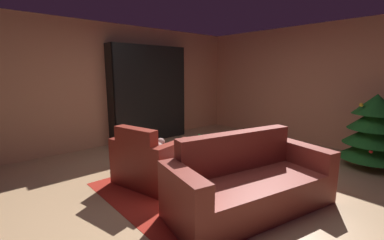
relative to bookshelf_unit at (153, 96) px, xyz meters
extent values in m
plane|color=tan|center=(2.68, -0.81, -1.03)|extent=(7.77, 7.77, 0.00)
cube|color=tan|center=(2.68, 2.45, 0.26)|extent=(5.93, 0.06, 2.59)
cube|color=tan|center=(-0.25, -0.81, 0.26)|extent=(0.06, 6.59, 2.59)
cube|color=#A32419|center=(2.65, -1.17, -1.03)|extent=(2.30, 1.95, 0.01)
cube|color=black|center=(0.13, -0.10, 0.05)|extent=(0.03, 1.85, 2.16)
cube|color=black|center=(-0.03, 0.81, 0.05)|extent=(0.34, 0.02, 2.16)
cube|color=black|center=(-0.03, -1.02, 0.05)|extent=(0.34, 0.03, 2.16)
cube|color=black|center=(-0.03, -0.10, -1.02)|extent=(0.32, 1.80, 0.03)
cube|color=black|center=(-0.03, -0.10, -0.66)|extent=(0.32, 1.80, 0.03)
cube|color=black|center=(-0.03, -0.10, -0.31)|extent=(0.32, 1.80, 0.02)
cube|color=black|center=(-0.03, -0.10, 0.05)|extent=(0.32, 1.80, 0.02)
cube|color=black|center=(-0.03, -0.10, 0.41)|extent=(0.32, 1.80, 0.02)
cube|color=black|center=(-0.03, -0.10, 0.76)|extent=(0.32, 1.80, 0.02)
cube|color=black|center=(-0.03, -0.10, 1.12)|extent=(0.32, 1.80, 0.03)
cube|color=black|center=(-0.15, -0.10, -0.36)|extent=(0.05, 0.91, 0.57)
cube|color=black|center=(-0.13, -0.10, -0.36)|extent=(0.03, 0.94, 0.60)
cube|color=red|center=(-0.10, 0.76, -0.91)|extent=(0.17, 0.04, 0.19)
cube|color=#5A2B1F|center=(-0.11, 0.71, -0.89)|extent=(0.16, 0.05, 0.23)
cube|color=orange|center=(-0.09, 0.65, -0.90)|extent=(0.20, 0.05, 0.21)
cube|color=#8A4E9C|center=(-0.09, 0.60, -0.90)|extent=(0.20, 0.04, 0.20)
cube|color=#114195|center=(-0.07, 0.57, -0.88)|extent=(0.23, 0.03, 0.25)
cube|color=#83579B|center=(-0.08, 0.53, -0.86)|extent=(0.22, 0.03, 0.29)
cube|color=navy|center=(-0.06, 0.49, -0.89)|extent=(0.25, 0.03, 0.23)
cube|color=navy|center=(-0.10, 0.45, -0.90)|extent=(0.18, 0.04, 0.21)
cube|color=#0B6F92|center=(-0.07, 0.40, -0.90)|extent=(0.24, 0.04, 0.21)
cube|color=red|center=(-0.06, 0.76, 0.18)|extent=(0.26, 0.04, 0.24)
cube|color=#B7332C|center=(-0.09, 0.71, 0.18)|extent=(0.21, 0.04, 0.23)
cube|color=gold|center=(-0.11, 0.67, 0.20)|extent=(0.16, 0.03, 0.27)
cube|color=#55381D|center=(-0.06, 0.63, 0.17)|extent=(0.25, 0.03, 0.21)
cube|color=#B1A091|center=(-0.07, 0.60, 0.19)|extent=(0.24, 0.03, 0.25)
cube|color=teal|center=(-0.07, 0.76, 0.52)|extent=(0.24, 0.04, 0.19)
cube|color=#904298|center=(-0.07, 0.73, 0.56)|extent=(0.23, 0.03, 0.29)
cube|color=#AD9D98|center=(-0.09, 0.69, 0.53)|extent=(0.20, 0.04, 0.21)
cube|color=navy|center=(-0.07, 0.65, 0.54)|extent=(0.24, 0.03, 0.24)
cube|color=#C0B09E|center=(-0.06, 0.62, 0.53)|extent=(0.26, 0.04, 0.22)
cube|color=#207482|center=(-0.08, 0.74, 0.88)|extent=(0.22, 0.04, 0.21)
cube|color=#7E4B99|center=(-0.09, 0.69, 0.92)|extent=(0.21, 0.03, 0.28)
cube|color=navy|center=(-0.09, 0.65, 0.90)|extent=(0.19, 0.04, 0.25)
cube|color=orange|center=(-0.11, 0.60, 0.91)|extent=(0.17, 0.04, 0.27)
cube|color=gold|center=(-0.09, 0.56, 0.90)|extent=(0.21, 0.03, 0.26)
cube|color=#A7AE95|center=(-0.08, 0.51, 0.92)|extent=(0.22, 0.04, 0.28)
cube|color=maroon|center=(2.07, -1.40, -0.82)|extent=(0.82, 0.85, 0.41)
cube|color=maroon|center=(2.13, -1.68, -0.39)|extent=(0.69, 0.31, 0.44)
cube|color=maroon|center=(2.46, -1.31, -0.70)|extent=(0.31, 0.73, 0.66)
cube|color=maroon|center=(1.67, -1.50, -0.70)|extent=(0.31, 0.73, 0.66)
ellipsoid|color=gray|center=(2.10, -1.32, -0.53)|extent=(0.31, 0.24, 0.18)
sphere|color=gray|center=(2.03, -1.21, -0.47)|extent=(0.13, 0.13, 0.13)
cube|color=maroon|center=(3.49, -0.94, -0.84)|extent=(1.11, 1.74, 0.39)
cube|color=maroon|center=(3.18, -0.88, -0.40)|extent=(0.50, 1.61, 0.48)
cube|color=maroon|center=(3.30, -1.83, -0.71)|extent=(0.82, 0.36, 0.65)
cube|color=maroon|center=(3.68, -0.06, -0.71)|extent=(0.82, 0.36, 0.65)
cylinder|color=black|center=(2.99, -1.02, -0.81)|extent=(0.04, 0.04, 0.45)
cylinder|color=black|center=(2.70, -0.85, -0.81)|extent=(0.04, 0.04, 0.45)
cylinder|color=black|center=(2.69, -1.18, -0.81)|extent=(0.04, 0.04, 0.45)
cylinder|color=silver|center=(2.80, -1.02, -0.57)|extent=(0.70, 0.70, 0.02)
cube|color=#344C89|center=(2.74, -0.99, -0.55)|extent=(0.16, 0.16, 0.02)
cube|color=#E1C853|center=(2.75, -1.00, -0.53)|extent=(0.18, 0.17, 0.03)
cube|color=#357642|center=(2.75, -0.99, -0.51)|extent=(0.17, 0.17, 0.02)
cube|color=#4B7447|center=(2.74, -0.99, -0.48)|extent=(0.15, 0.13, 0.03)
cube|color=#B42A1D|center=(2.74, -0.98, -0.46)|extent=(0.20, 0.18, 0.02)
cube|color=gold|center=(2.74, -1.00, -0.43)|extent=(0.21, 0.13, 0.03)
cylinder|color=#176228|center=(2.61, -0.97, -0.46)|extent=(0.06, 0.06, 0.20)
cylinder|color=#176228|center=(2.61, -0.97, -0.32)|extent=(0.03, 0.03, 0.07)
cylinder|color=brown|center=(3.98, 1.70, -0.96)|extent=(0.08, 0.08, 0.15)
cone|color=#1C5F21|center=(3.98, 1.70, -0.71)|extent=(0.97, 0.97, 0.33)
cone|color=#1C5F21|center=(3.98, 1.70, -0.46)|extent=(0.87, 0.87, 0.33)
cone|color=#1C5F21|center=(3.98, 1.70, -0.21)|extent=(0.78, 0.78, 0.33)
cone|color=#1C5F21|center=(3.98, 1.70, 0.04)|extent=(0.69, 0.69, 0.33)
sphere|color=yellow|center=(3.83, 1.47, 0.03)|extent=(0.06, 0.06, 0.06)
sphere|color=red|center=(4.08, 1.32, -0.66)|extent=(0.05, 0.05, 0.05)
camera|label=1|loc=(5.12, -3.32, 0.56)|focal=24.25mm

